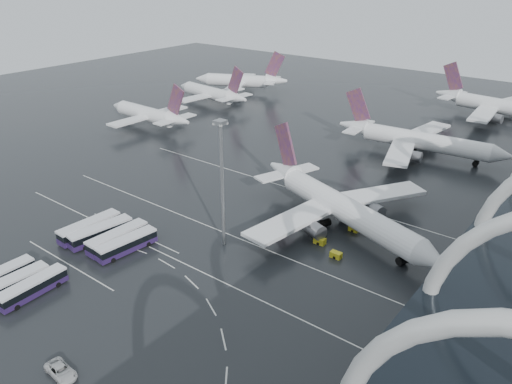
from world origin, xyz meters
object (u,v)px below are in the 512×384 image
Objects in this scene: airliner_gate_b at (416,140)px; bus_row_near_a at (89,228)px; gse_cart_belly_a at (336,255)px; gse_cart_belly_b at (381,235)px; jet_remote_west at (150,115)px; bus_row_near_d at (127,244)px; bus_row_far_c at (32,287)px; gse_cart_belly_d at (431,283)px; gse_cart_belly_c at (320,241)px; floodlight_mast at (222,169)px; gse_cart_belly_e at (354,229)px; bus_row_far_a at (0,277)px; jet_remote_mid at (213,94)px; bus_row_near_c at (117,238)px; airliner_gate_c at (500,107)px; airliner_main at (339,207)px; van_curve_a at (61,371)px; jet_remote_far at (243,81)px; bus_row_far_b at (13,284)px; bus_row_near_b at (100,232)px.

airliner_gate_b reaches higher than bus_row_near_a.
gse_cart_belly_b is at bearing 74.74° from gse_cart_belly_a.
jet_remote_west is 84.32m from bus_row_near_d.
bus_row_near_d is at bearing -6.60° from bus_row_far_c.
bus_row_near_d is at bearing -144.94° from gse_cart_belly_a.
bus_row_near_a is at bearing -157.14° from gse_cart_belly_d.
gse_cart_belly_a is (45.86, 24.63, -1.26)m from bus_row_near_a.
bus_row_far_c is (-1.28, -19.47, -0.08)m from bus_row_near_d.
floodlight_mast is at bearing -141.46° from gse_cart_belly_c.
gse_cart_belly_e is at bearing -85.86° from airliner_gate_b.
gse_cart_belly_c is 1.20× the size of gse_cart_belly_d.
bus_row_far_a is 70.28m from gse_cart_belly_e.
jet_remote_mid is 115.44m from gse_cart_belly_c.
bus_row_near_d is 48.00m from gse_cart_belly_e.
bus_row_near_c is at bearing 135.44° from jet_remote_west.
airliner_gate_c is 118.92m from gse_cart_belly_c.
airliner_main is 26.60m from gse_cart_belly_d.
bus_row_near_a is at bearing -115.74° from airliner_gate_b.
bus_row_near_a is at bearing -151.76° from gse_cart_belly_a.
gse_cart_belly_b is (18.58, 64.14, -0.17)m from van_curve_a.
jet_remote_far is at bearing 158.69° from airliner_main.
bus_row_far_b is 58.51m from gse_cart_belly_c.
gse_cart_belly_a is (94.52, -34.87, -3.90)m from jet_remote_west.
bus_row_near_a reaches higher than gse_cart_belly_c.
bus_row_near_c is 6.75× the size of gse_cart_belly_d.
jet_remote_west is 100.82m from gse_cart_belly_a.
airliner_gate_b is 4.14× the size of bus_row_far_b.
bus_row_near_a is (52.34, -95.75, -2.67)m from jet_remote_mid.
bus_row_near_b reaches higher than gse_cart_belly_c.
gse_cart_belly_a is (10.35, -65.83, -3.89)m from airliner_gate_b.
airliner_gate_b is 1.95× the size of floodlight_mast.
jet_remote_mid is at bearing 24.60° from bus_row_far_a.
gse_cart_belly_e reaches higher than gse_cart_belly_d.
bus_row_far_a is at bearing 88.30° from jet_remote_far.
bus_row_near_a is at bearing -142.70° from gse_cart_belly_b.
gse_cart_belly_d is at bearing -0.59° from gse_cart_belly_c.
bus_row_far_a is at bearing 95.76° from bus_row_far_b.
gse_cart_belly_a is at bearing -105.26° from gse_cart_belly_b.
airliner_gate_b reaches higher than jet_remote_west.
bus_row_near_b is 45.86m from gse_cart_belly_c.
bus_row_far_b is (3.17, -20.66, -0.16)m from bus_row_near_b.
bus_row_near_b is (-31.99, -90.24, -2.66)m from airliner_gate_b.
bus_row_near_d is at bearing -108.18° from airliner_main.
airliner_gate_c is 109.82m from jet_remote_mid.
bus_row_near_c is at bearing 43.63° from van_curve_a.
jet_remote_far is 7.08× the size of van_curve_a.
bus_row_near_d is at bearing -153.28° from gse_cart_belly_d.
floodlight_mast is (-5.87, 41.39, 15.92)m from van_curve_a.
bus_row_far_c is 68.73m from gse_cart_belly_b.
bus_row_near_c is 3.40m from bus_row_near_d.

